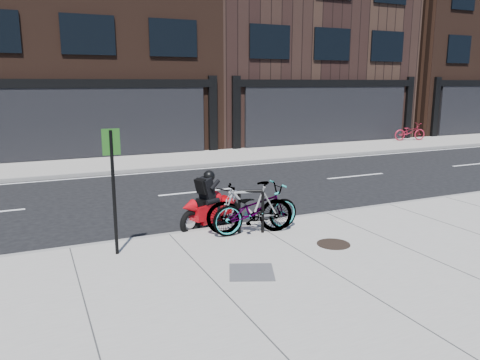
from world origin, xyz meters
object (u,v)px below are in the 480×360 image
bike_rack (251,208)px  motorcycle (213,204)px  sign_post (113,181)px  bicycle_rear (250,208)px  bicycle_far (410,132)px  manhole_cover (333,244)px  utility_grate (251,272)px  bicycle_front (256,209)px

bike_rack → motorcycle: bearing=113.9°
sign_post → bicycle_rear: bearing=2.5°
bicycle_far → manhole_cover: bicycle_far is taller
motorcycle → sign_post: size_ratio=0.74×
bicycle_far → motorcycle: bearing=134.6°
bicycle_rear → bicycle_far: (15.12, 11.08, -0.08)m
bike_rack → utility_grate: 2.21m
motorcycle → bicycle_far: size_ratio=0.95×
bicycle_far → bike_rack: bearing=138.0°
utility_grate → sign_post: (-1.92, 1.84, 1.40)m
utility_grate → manhole_cover: bearing=15.7°
bicycle_front → sign_post: size_ratio=0.84×
motorcycle → utility_grate: (-0.46, -2.97, -0.42)m
bike_rack → utility_grate: bike_rack is taller
manhole_cover → utility_grate: size_ratio=0.88×
motorcycle → sign_post: 2.81m
bike_rack → bicycle_far: size_ratio=0.52×
utility_grate → motorcycle: bearing=81.2°
bicycle_front → bicycle_far: size_ratio=1.08×
motorcycle → bicycle_far: 18.51m
motorcycle → bicycle_far: motorcycle is taller
bicycle_front → bicycle_rear: bearing=89.2°
bicycle_rear → utility_grate: (-0.89, -1.94, -0.55)m
motorcycle → manhole_cover: bearing=-79.3°
bike_rack → sign_post: (-2.84, -0.09, 0.85)m
bicycle_far → sign_post: size_ratio=0.78×
bike_rack → bicycle_rear: bicycle_rear is taller
bicycle_far → manhole_cover: (-13.91, -12.42, -0.47)m
bicycle_far → sign_post: 21.14m
bike_rack → bicycle_front: bicycle_front is taller
sign_post → bike_rack: bearing=2.5°
bike_rack → bicycle_rear: 0.03m
utility_grate → bicycle_far: bearing=39.1°
bicycle_rear → motorcycle: motorcycle is taller
bicycle_far → manhole_cover: 18.66m
bicycle_front → motorcycle: bearing=28.2°
utility_grate → sign_post: sign_post is taller
bicycle_far → manhole_cover: size_ratio=2.77×
bike_rack → sign_post: sign_post is taller
bike_rack → motorcycle: motorcycle is taller
bike_rack → motorcycle: 1.14m
bicycle_rear → sign_post: size_ratio=0.79×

